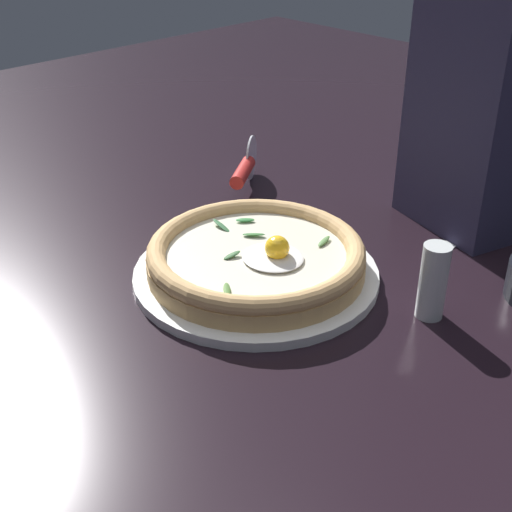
# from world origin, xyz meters

# --- Properties ---
(ground_plane) EXTENTS (2.40, 2.40, 0.03)m
(ground_plane) POSITION_xyz_m (0.00, 0.00, -0.01)
(ground_plane) COLOR black
(ground_plane) RESTS_ON ground
(pizza_plate) EXTENTS (0.31, 0.31, 0.01)m
(pizza_plate) POSITION_xyz_m (-0.04, -0.02, 0.01)
(pizza_plate) COLOR white
(pizza_plate) RESTS_ON ground
(pizza) EXTENTS (0.27, 0.27, 0.06)m
(pizza) POSITION_xyz_m (-0.04, -0.02, 0.03)
(pizza) COLOR tan
(pizza) RESTS_ON pizza_plate
(pizza_cutter) EXTENTS (0.09, 0.12, 0.07)m
(pizza_cutter) POSITION_xyz_m (-0.25, 0.16, 0.04)
(pizza_cutter) COLOR silver
(pizza_cutter) RESTS_ON ground
(table_knife) EXTENTS (0.04, 0.21, 0.01)m
(table_knife) POSITION_xyz_m (0.07, 0.35, 0.00)
(table_knife) COLOR silver
(table_knife) RESTS_ON ground
(pepper_shaker) EXTENTS (0.03, 0.03, 0.09)m
(pepper_shaker) POSITION_xyz_m (0.16, 0.07, 0.05)
(pepper_shaker) COLOR silver
(pepper_shaker) RESTS_ON ground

